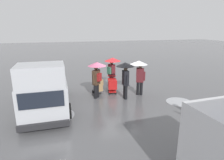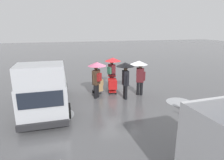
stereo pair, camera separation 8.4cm
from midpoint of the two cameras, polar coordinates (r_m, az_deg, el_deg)
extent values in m
plane|color=#5B5B5E|center=(12.24, 0.94, -3.63)|extent=(90.00, 90.00, 0.00)
cylinder|color=#ADAFB5|center=(11.31, 19.20, -6.16)|extent=(1.42, 1.42, 0.01)
cylinder|color=#999BA0|center=(9.52, -17.45, -10.14)|extent=(1.98, 1.98, 0.01)
cube|color=#B7BABF|center=(10.25, -19.36, -2.13)|extent=(1.98, 5.21, 1.40)
cube|color=#B7BABF|center=(8.14, -20.76, 1.48)|extent=(1.85, 1.41, 0.84)
cube|color=black|center=(7.68, -20.60, -5.61)|extent=(1.66, 0.07, 0.63)
cube|color=#232326|center=(8.06, -19.90, -12.71)|extent=(1.96, 0.17, 0.24)
cylinder|color=black|center=(8.96, -13.18, -8.99)|extent=(0.24, 0.72, 0.72)
cylinder|color=black|center=(9.13, -25.73, -9.72)|extent=(0.24, 0.72, 0.72)
cylinder|color=black|center=(11.97, -13.98, -2.73)|extent=(0.24, 0.72, 0.72)
cylinder|color=black|center=(12.10, -23.29, -3.37)|extent=(0.24, 0.72, 0.72)
cube|color=black|center=(5.85, 27.79, -9.70)|extent=(1.98, 0.14, 0.81)
cube|color=red|center=(11.93, -0.13, -1.11)|extent=(0.65, 0.84, 0.56)
cube|color=red|center=(12.07, -0.13, -3.20)|extent=(0.59, 0.76, 0.04)
cylinder|color=red|center=(12.23, -0.30, 1.25)|extent=(0.58, 0.14, 0.04)
sphere|color=black|center=(11.84, 1.01, -4.05)|extent=(0.10, 0.10, 0.10)
sphere|color=black|center=(11.80, -1.00, -4.11)|extent=(0.10, 0.10, 0.10)
sphere|color=black|center=(12.41, 0.71, -3.12)|extent=(0.10, 0.10, 0.10)
sphere|color=black|center=(12.37, -1.21, -3.17)|extent=(0.10, 0.10, 0.10)
cube|color=#515156|center=(11.86, -4.25, -3.22)|extent=(0.61, 0.70, 0.03)
cylinder|color=#515156|center=(12.04, -4.00, -0.17)|extent=(0.04, 0.04, 1.10)
cylinder|color=#515156|center=(11.86, -5.90, -0.46)|extent=(0.04, 0.04, 1.10)
cylinder|color=black|center=(12.25, -3.85, -3.16)|extent=(0.10, 0.21, 0.20)
cylinder|color=black|center=(12.05, -5.90, -3.52)|extent=(0.10, 0.21, 0.20)
cube|color=#A37F51|center=(11.79, -4.27, -2.29)|extent=(0.48, 0.55, 0.37)
cube|color=#A37F51|center=(11.69, -4.30, -0.65)|extent=(0.57, 0.54, 0.33)
cylinder|color=black|center=(10.97, 3.93, -3.70)|extent=(0.18, 0.18, 0.82)
cylinder|color=black|center=(11.15, 3.60, -3.38)|extent=(0.18, 0.18, 0.82)
cube|color=black|center=(10.82, 3.84, 0.62)|extent=(0.29, 0.45, 0.84)
sphere|color=brown|center=(10.69, 3.89, 3.42)|extent=(0.22, 0.22, 0.22)
cylinder|color=black|center=(10.59, 4.28, 0.01)|extent=(0.10, 0.10, 0.55)
cylinder|color=black|center=(10.92, 3.47, 1.97)|extent=(0.30, 0.11, 0.50)
cylinder|color=#333338|center=(10.82, 3.71, 2.70)|extent=(0.02, 0.02, 0.86)
cone|color=black|center=(10.74, 3.75, 4.68)|extent=(1.04, 1.04, 0.22)
sphere|color=#333338|center=(10.72, 3.76, 5.36)|extent=(0.04, 0.04, 0.04)
cylinder|color=black|center=(11.10, -5.14, -3.49)|extent=(0.18, 0.18, 0.82)
cylinder|color=black|center=(11.26, -4.58, -3.20)|extent=(0.18, 0.18, 0.82)
cube|color=#473323|center=(10.94, -4.96, 0.77)|extent=(0.51, 0.51, 0.84)
sphere|color=brown|center=(10.82, -5.02, 3.54)|extent=(0.22, 0.22, 0.22)
cylinder|color=#473323|center=(10.75, -5.71, 0.21)|extent=(0.10, 0.10, 0.55)
cylinder|color=#473323|center=(11.05, -4.56, 2.10)|extent=(0.29, 0.28, 0.50)
cylinder|color=#333338|center=(10.93, -4.72, 2.82)|extent=(0.02, 0.02, 0.86)
cone|color=#E0668E|center=(10.86, -4.76, 4.78)|extent=(1.04, 1.04, 0.22)
sphere|color=#333338|center=(10.83, -4.78, 5.45)|extent=(0.04, 0.04, 0.04)
cube|color=maroon|center=(10.83, -4.08, 0.85)|extent=(0.32, 0.33, 0.44)
cylinder|color=black|center=(12.90, -0.58, -0.70)|extent=(0.18, 0.18, 0.82)
cylinder|color=black|center=(12.75, -0.02, -0.90)|extent=(0.18, 0.18, 0.82)
cube|color=#5B1E23|center=(12.62, -0.31, 2.82)|extent=(0.43, 0.51, 0.84)
sphere|color=#8C6647|center=(12.51, -0.31, 5.23)|extent=(0.22, 0.22, 0.22)
cylinder|color=#5B1E23|center=(12.83, -1.04, 2.80)|extent=(0.10, 0.10, 0.55)
cylinder|color=#5B1E23|center=(12.45, 0.28, 3.68)|extent=(0.32, 0.21, 0.50)
cylinder|color=#333338|center=(12.47, -0.02, 4.44)|extent=(0.02, 0.02, 0.86)
cone|color=red|center=(12.40, -0.02, 6.17)|extent=(1.04, 1.04, 0.22)
sphere|color=#333338|center=(12.38, -0.02, 6.76)|extent=(0.04, 0.04, 0.04)
cube|color=#33664C|center=(12.49, -1.03, 2.87)|extent=(0.27, 0.34, 0.44)
cylinder|color=black|center=(11.76, 8.51, -2.50)|extent=(0.18, 0.18, 0.82)
cylinder|color=black|center=(11.77, 7.53, -2.46)|extent=(0.18, 0.18, 0.82)
cube|color=#5B1E23|center=(11.54, 8.17, 1.44)|extent=(0.52, 0.44, 0.84)
sphere|color=brown|center=(11.42, 8.28, 4.07)|extent=(0.22, 0.22, 0.22)
cylinder|color=#5B1E23|center=(11.55, 9.45, 1.15)|extent=(0.10, 0.10, 0.55)
cylinder|color=#5B1E23|center=(11.47, 7.31, 2.52)|extent=(0.22, 0.32, 0.50)
cylinder|color=#333338|center=(11.45, 7.74, 3.31)|extent=(0.02, 0.02, 0.86)
cone|color=white|center=(11.38, 7.81, 5.18)|extent=(1.04, 1.04, 0.22)
sphere|color=#333338|center=(11.36, 7.84, 5.82)|extent=(0.04, 0.04, 0.04)
cube|color=#33664C|center=(11.72, 8.20, 1.87)|extent=(0.34, 0.27, 0.44)
camera|label=1|loc=(0.04, -90.22, -0.06)|focal=30.63mm
camera|label=2|loc=(0.04, 89.78, 0.06)|focal=30.63mm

